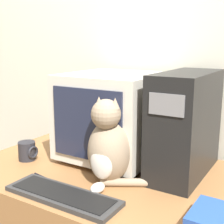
% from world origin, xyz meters
% --- Properties ---
extents(wall_back, '(7.00, 0.05, 2.50)m').
position_xyz_m(wall_back, '(0.00, 0.89, 1.25)').
color(wall_back, beige).
rests_on(wall_back, ground_plane).
extents(crt_monitor, '(0.45, 0.47, 0.43)m').
position_xyz_m(crt_monitor, '(-0.07, 0.56, 1.00)').
color(crt_monitor, beige).
rests_on(crt_monitor, desk).
extents(computer_tower, '(0.20, 0.47, 0.46)m').
position_xyz_m(computer_tower, '(0.29, 0.58, 1.01)').
color(computer_tower, black).
rests_on(computer_tower, desk).
extents(keyboard, '(0.47, 0.15, 0.02)m').
position_xyz_m(keyboard, '(-0.02, 0.10, 0.79)').
color(keyboard, '#2D2D2D').
rests_on(keyboard, desk).
extents(cat, '(0.29, 0.27, 0.37)m').
position_xyz_m(cat, '(0.06, 0.31, 0.93)').
color(cat, gray).
rests_on(cat, desk).
extents(book_stack, '(0.14, 0.22, 0.07)m').
position_xyz_m(book_stack, '(0.52, 0.19, 0.81)').
color(book_stack, pink).
rests_on(book_stack, desk).
extents(pen, '(0.14, 0.03, 0.01)m').
position_xyz_m(pen, '(-0.20, 0.19, 0.78)').
color(pen, black).
rests_on(pen, desk).
extents(mug, '(0.09, 0.09, 0.09)m').
position_xyz_m(mug, '(-0.43, 0.31, 0.82)').
color(mug, '#232328').
rests_on(mug, desk).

